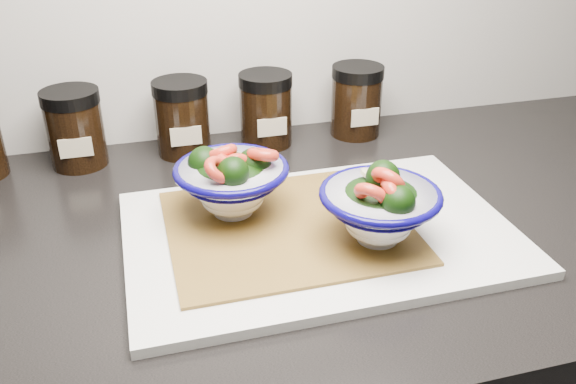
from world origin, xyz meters
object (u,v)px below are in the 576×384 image
object	(u,v)px
bowl_left	(231,180)
spice_jar_c	(182,118)
cutting_board	(319,233)
bowl_right	(380,207)
spice_jar_d	(266,109)
spice_jar_e	(356,101)
spice_jar_b	(75,128)

from	to	relation	value
bowl_left	spice_jar_c	distance (m)	0.23
cutting_board	bowl_left	xyz separation A→B (m)	(-0.09, 0.06, 0.05)
bowl_right	spice_jar_c	xyz separation A→B (m)	(-0.18, 0.33, -0.00)
bowl_left	spice_jar_c	xyz separation A→B (m)	(-0.03, 0.23, -0.00)
spice_jar_d	spice_jar_e	world-z (taller)	same
cutting_board	spice_jar_e	size ratio (longest dim) A/B	3.98
cutting_board	bowl_right	world-z (taller)	bowl_right
cutting_board	spice_jar_d	distance (m)	0.29
bowl_left	spice_jar_c	size ratio (longest dim) A/B	1.22
bowl_left	spice_jar_e	world-z (taller)	bowl_left
spice_jar_b	spice_jar_e	bearing A→B (deg)	0.00
spice_jar_b	spice_jar_d	xyz separation A→B (m)	(0.28, 0.00, 0.00)
spice_jar_b	spice_jar_d	size ratio (longest dim) A/B	1.00
bowl_right	spice_jar_c	distance (m)	0.37
bowl_right	spice_jar_e	size ratio (longest dim) A/B	1.20
bowl_left	spice_jar_b	size ratio (longest dim) A/B	1.22
cutting_board	spice_jar_c	world-z (taller)	spice_jar_c
spice_jar_b	spice_jar_c	bearing A→B (deg)	0.00
spice_jar_c	spice_jar_d	size ratio (longest dim) A/B	1.00
bowl_left	spice_jar_e	size ratio (longest dim) A/B	1.22
cutting_board	bowl_left	world-z (taller)	bowl_left
spice_jar_b	spice_jar_e	distance (m)	0.43
bowl_right	spice_jar_c	bearing A→B (deg)	118.53
cutting_board	spice_jar_b	xyz separation A→B (m)	(-0.28, 0.28, 0.05)
bowl_left	spice_jar_b	distance (m)	0.29
bowl_right	spice_jar_b	bearing A→B (deg)	135.26
spice_jar_c	bowl_left	bearing A→B (deg)	-81.92
bowl_right	spice_jar_d	size ratio (longest dim) A/B	1.20
bowl_right	spice_jar_c	size ratio (longest dim) A/B	1.20
spice_jar_e	spice_jar_c	bearing A→B (deg)	180.00
bowl_left	spice_jar_e	bearing A→B (deg)	42.55
bowl_left	spice_jar_c	world-z (taller)	bowl_left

